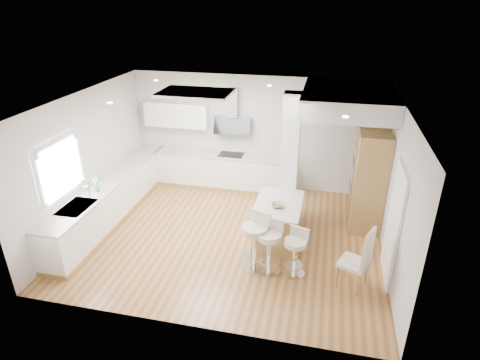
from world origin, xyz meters
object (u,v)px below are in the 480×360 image
(peninsula, at_px, (278,221))
(bar_stool_c, at_px, (295,250))
(bar_stool_b, at_px, (270,244))
(dining_chair, at_px, (361,258))
(bar_stool_a, at_px, (255,238))

(peninsula, bearing_deg, bar_stool_c, -66.08)
(bar_stool_b, relative_size, bar_stool_c, 1.12)
(peninsula, relative_size, bar_stool_b, 1.35)
(peninsula, xyz_separation_m, dining_chair, (1.51, -1.19, 0.20))
(bar_stool_b, xyz_separation_m, bar_stool_c, (0.45, -0.00, -0.06))
(bar_stool_a, bearing_deg, peninsula, 96.09)
(bar_stool_c, relative_size, dining_chair, 0.77)
(bar_stool_c, xyz_separation_m, dining_chair, (1.06, -0.17, 0.12))
(bar_stool_a, xyz_separation_m, dining_chair, (1.79, -0.24, 0.01))
(bar_stool_a, height_order, bar_stool_b, bar_stool_a)
(peninsula, distance_m, dining_chair, 1.93)
(dining_chair, bearing_deg, bar_stool_a, -164.03)
(bar_stool_c, bearing_deg, bar_stool_a, -166.83)
(peninsula, distance_m, bar_stool_b, 1.03)
(peninsula, relative_size, bar_stool_c, 1.51)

